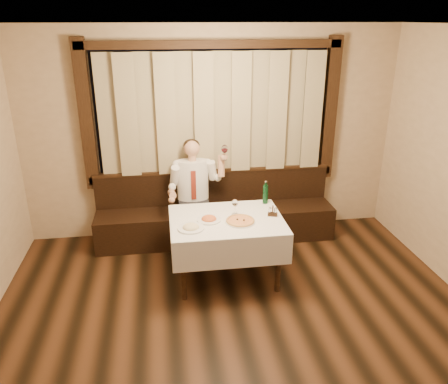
{
  "coord_description": "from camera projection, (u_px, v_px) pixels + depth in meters",
  "views": [
    {
      "loc": [
        -0.67,
        -2.68,
        2.85
      ],
      "look_at": [
        0.0,
        1.9,
        1.0
      ],
      "focal_mm": 35.0,
      "sensor_mm": 36.0,
      "label": 1
    }
  ],
  "objects": [
    {
      "name": "room",
      "position": [
        239.0,
        179.0,
        3.95
      ],
      "size": [
        5.01,
        6.01,
        2.81
      ],
      "color": "black",
      "rests_on": "ground"
    },
    {
      "name": "banquette",
      "position": [
        215.0,
        216.0,
        6.0
      ],
      "size": [
        3.2,
        0.61,
        0.94
      ],
      "color": "black",
      "rests_on": "ground"
    },
    {
      "name": "dining_table",
      "position": [
        227.0,
        227.0,
        4.94
      ],
      "size": [
        1.27,
        0.97,
        0.76
      ],
      "color": "black",
      "rests_on": "ground"
    },
    {
      "name": "pizza",
      "position": [
        240.0,
        221.0,
        4.81
      ],
      "size": [
        0.33,
        0.33,
        0.04
      ],
      "rotation": [
        0.0,
        0.0,
        0.2
      ],
      "color": "white",
      "rests_on": "dining_table"
    },
    {
      "name": "pasta_red",
      "position": [
        209.0,
        217.0,
        4.84
      ],
      "size": [
        0.27,
        0.27,
        0.09
      ],
      "rotation": [
        0.0,
        0.0,
        -0.4
      ],
      "color": "white",
      "rests_on": "dining_table"
    },
    {
      "name": "pasta_cream",
      "position": [
        191.0,
        226.0,
        4.65
      ],
      "size": [
        0.29,
        0.29,
        0.1
      ],
      "rotation": [
        0.0,
        0.0,
        0.29
      ],
      "color": "white",
      "rests_on": "dining_table"
    },
    {
      "name": "green_bottle",
      "position": [
        265.0,
        194.0,
        5.26
      ],
      "size": [
        0.06,
        0.06,
        0.29
      ],
      "rotation": [
        0.0,
        0.0,
        0.26
      ],
      "color": "#115325",
      "rests_on": "dining_table"
    },
    {
      "name": "table_wine_glass",
      "position": [
        235.0,
        204.0,
        4.95
      ],
      "size": [
        0.07,
        0.07,
        0.19
      ],
      "rotation": [
        0.0,
        0.0,
        0.13
      ],
      "color": "white",
      "rests_on": "dining_table"
    },
    {
      "name": "cruet_caddy",
      "position": [
        273.0,
        212.0,
        4.95
      ],
      "size": [
        0.12,
        0.08,
        0.12
      ],
      "rotation": [
        0.0,
        0.0,
        -0.3
      ],
      "color": "black",
      "rests_on": "dining_table"
    },
    {
      "name": "seated_man",
      "position": [
        194.0,
        185.0,
        5.69
      ],
      "size": [
        0.77,
        0.58,
        1.41
      ],
      "color": "black",
      "rests_on": "ground"
    }
  ]
}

